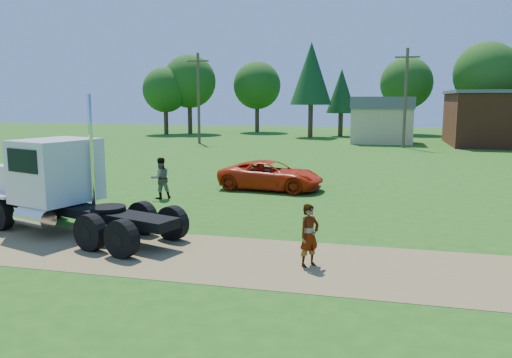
# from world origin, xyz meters

# --- Properties ---
(ground) EXTENTS (140.00, 140.00, 0.00)m
(ground) POSITION_xyz_m (0.00, 0.00, 0.00)
(ground) COLOR #235512
(ground) RESTS_ON ground
(dirt_track) EXTENTS (120.00, 4.20, 0.01)m
(dirt_track) POSITION_xyz_m (0.00, 0.00, 0.01)
(dirt_track) COLOR olive
(dirt_track) RESTS_ON ground
(white_semi_tractor) EXTENTS (7.78, 4.57, 4.62)m
(white_semi_tractor) POSITION_xyz_m (-6.78, 1.59, 1.58)
(white_semi_tractor) COLOR black
(white_semi_tractor) RESTS_ON ground
(orange_pickup) EXTENTS (5.36, 2.90, 1.43)m
(orange_pickup) POSITION_xyz_m (-1.39, 10.93, 0.71)
(orange_pickup) COLOR red
(orange_pickup) RESTS_ON ground
(spectator_a) EXTENTS (0.71, 0.73, 1.70)m
(spectator_a) POSITION_xyz_m (2.01, -0.12, 0.85)
(spectator_a) COLOR #999999
(spectator_a) RESTS_ON ground
(spectator_b) EXTENTS (1.15, 1.13, 1.86)m
(spectator_b) POSITION_xyz_m (-5.74, 7.51, 0.93)
(spectator_b) COLOR #999999
(spectator_b) RESTS_ON ground
(tan_shed) EXTENTS (6.20, 5.40, 4.70)m
(tan_shed) POSITION_xyz_m (4.00, 40.00, 2.42)
(tan_shed) COLOR tan
(tan_shed) RESTS_ON ground
(utility_poles) EXTENTS (42.20, 0.28, 9.00)m
(utility_poles) POSITION_xyz_m (6.00, 35.00, 4.71)
(utility_poles) COLOR #4E412C
(utility_poles) RESTS_ON ground
(tree_row) EXTENTS (58.31, 13.92, 11.08)m
(tree_row) POSITION_xyz_m (3.23, 50.40, 6.56)
(tree_row) COLOR #3C2918
(tree_row) RESTS_ON ground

